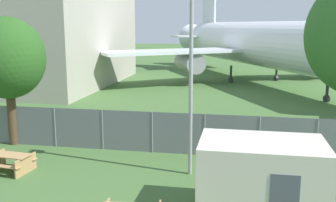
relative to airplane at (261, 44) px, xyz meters
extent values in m
cube|color=#ADA899|center=(-26.89, -4.49, 2.20)|extent=(23.44, 20.20, 12.63)
cylinder|color=slate|center=(-13.77, -24.68, -3.10)|extent=(0.07, 0.07, 2.03)
cylinder|color=slate|center=(-11.22, -24.68, -3.10)|extent=(0.07, 0.07, 2.03)
cylinder|color=slate|center=(-8.68, -24.68, -3.10)|extent=(0.07, 0.07, 2.03)
cylinder|color=slate|center=(-6.13, -24.68, -3.10)|extent=(0.07, 0.07, 2.03)
cylinder|color=slate|center=(-3.59, -24.68, -3.10)|extent=(0.07, 0.07, 2.03)
cylinder|color=slate|center=(-1.04, -24.68, -3.10)|extent=(0.07, 0.07, 2.03)
cylinder|color=slate|center=(1.50, -24.68, -3.10)|extent=(0.07, 0.07, 2.03)
cube|color=slate|center=(-6.13, -24.68, -3.10)|extent=(56.00, 0.01, 2.03)
cylinder|color=white|center=(0.20, -0.39, 0.05)|extent=(18.69, 30.64, 4.63)
cone|color=white|center=(-8.40, 16.45, 0.05)|extent=(6.34, 7.05, 4.17)
cube|color=white|center=(7.95, 5.37, -0.64)|extent=(15.09, 8.94, 0.30)
cylinder|color=#939399|center=(5.84, 4.75, -1.83)|extent=(3.75, 4.66, 2.08)
cube|color=white|center=(-9.01, -3.29, -0.64)|extent=(14.38, 11.95, 0.30)
cylinder|color=#939399|center=(-7.27, -1.94, -1.83)|extent=(3.75, 4.66, 2.08)
cube|color=white|center=(-6.45, 12.64, 0.52)|extent=(10.75, 7.93, 0.20)
cylinder|color=#2D2D33|center=(4.93, -9.67, -3.19)|extent=(0.24, 0.24, 1.86)
cylinder|color=#2D2D33|center=(4.93, -9.67, -3.84)|extent=(0.52, 0.64, 0.56)
cylinder|color=#2D2D33|center=(1.94, 2.30, -3.19)|extent=(0.24, 0.24, 1.86)
cylinder|color=#2D2D33|center=(1.94, 2.30, -3.84)|extent=(0.52, 0.64, 0.56)
cylinder|color=#2D2D33|center=(-3.00, -0.23, -3.19)|extent=(0.24, 0.24, 1.86)
cylinder|color=#2D2D33|center=(-3.00, -0.23, -3.84)|extent=(0.52, 0.64, 0.56)
cube|color=beige|center=(-1.22, -30.37, -2.85)|extent=(3.99, 2.57, 2.53)
cube|color=tan|center=(-11.54, -28.31, -3.38)|extent=(1.87, 0.95, 0.04)
cube|color=tan|center=(-11.48, -27.75, -3.68)|extent=(1.82, 0.47, 0.04)
cube|color=tan|center=(-11.60, -28.86, -3.68)|extent=(1.82, 0.47, 0.04)
cube|color=tan|center=(-10.75, -28.39, -3.75)|extent=(0.21, 1.40, 0.74)
cylinder|color=#4C3823|center=(-13.58, -24.68, -2.66)|extent=(0.45, 0.45, 2.92)
ellipsoid|color=#28561E|center=(-13.58, -24.68, 0.40)|extent=(3.77, 3.77, 4.14)
cylinder|color=#99999E|center=(-3.95, -27.17, 0.04)|extent=(0.16, 0.16, 8.31)
camera|label=1|loc=(-2.00, -42.71, 2.06)|focal=42.00mm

